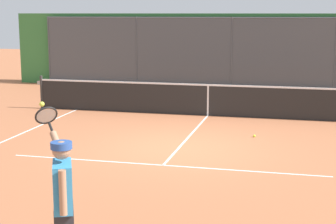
% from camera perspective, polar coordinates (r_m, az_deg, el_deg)
% --- Properties ---
extents(ground_plane, '(60.00, 60.00, 0.00)m').
position_cam_1_polar(ground_plane, '(12.36, 1.14, -3.86)').
color(ground_plane, '#A8603D').
extents(court_line_markings, '(8.60, 10.08, 0.01)m').
position_cam_1_polar(court_line_markings, '(10.68, -0.95, -6.16)').
color(court_line_markings, white).
rests_on(court_line_markings, ground).
extents(fence_backdrop, '(18.81, 1.37, 3.04)m').
position_cam_1_polar(fence_backdrop, '(22.20, 6.98, 6.42)').
color(fence_backdrop, '#474C51').
rests_on(fence_backdrop, ground).
extents(tennis_net, '(11.04, 0.09, 1.07)m').
position_cam_1_polar(tennis_net, '(16.17, 4.28, 1.33)').
color(tennis_net, '#2D2D2D').
rests_on(tennis_net, ground).
extents(tennis_player, '(0.88, 1.17, 1.95)m').
position_cam_1_polar(tennis_player, '(6.33, -11.14, -9.10)').
color(tennis_player, navy).
rests_on(tennis_player, ground).
extents(tennis_ball_mid_court, '(0.07, 0.07, 0.07)m').
position_cam_1_polar(tennis_ball_mid_court, '(13.59, 9.18, -2.53)').
color(tennis_ball_mid_court, '#CCDB33').
rests_on(tennis_ball_mid_court, ground).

